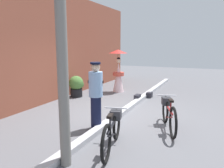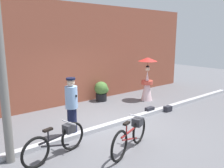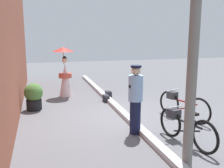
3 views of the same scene
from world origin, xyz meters
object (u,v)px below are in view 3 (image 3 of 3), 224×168
person_officer (135,98)px  bicycle_far_side (182,105)px  utility_pole (194,32)px  backpack_spare (109,94)px  bicycle_near_officer (184,126)px  potted_plant_by_door (34,96)px  backpack_on_pavement (106,98)px  person_with_parasol (65,72)px

person_officer → bicycle_far_side: bearing=-67.0°
bicycle_far_side → utility_pole: bearing=152.3°
bicycle_far_side → backpack_spare: (3.11, 1.30, -0.31)m
bicycle_near_officer → potted_plant_by_door: size_ratio=2.01×
person_officer → potted_plant_by_door: 3.63m
bicycle_far_side → backpack_spare: bicycle_far_side is taller
bicycle_near_officer → backpack_on_pavement: 4.02m
bicycle_far_side → backpack_spare: bearing=22.7°
bicycle_far_side → person_officer: person_officer is taller
potted_plant_by_door → person_with_parasol: bearing=-35.0°
bicycle_far_side → utility_pole: 3.41m
bicycle_far_side → backpack_on_pavement: bearing=33.0°
bicycle_near_officer → person_with_parasol: (5.17, 2.04, 0.54)m
person_with_parasol → potted_plant_by_door: size_ratio=2.19×
backpack_spare → bicycle_far_side: bearing=-157.3°
bicycle_near_officer → backpack_spare: (4.63, 0.48, -0.29)m
person_with_parasol → utility_pole: (-6.10, -1.57, 1.47)m
backpack_on_pavement → person_officer: bearing=178.6°
backpack_on_pavement → utility_pole: size_ratio=0.07×
person_officer → person_with_parasol: bearing=15.7°
bicycle_near_officer → backpack_spare: 4.67m
person_officer → backpack_on_pavement: (3.11, -0.07, -0.76)m
person_officer → bicycle_near_officer: bearing=-135.4°
backpack_spare → person_officer: bearing=174.9°
person_officer → backpack_on_pavement: bearing=-1.4°
bicycle_far_side → backpack_on_pavement: 2.89m
bicycle_near_officer → potted_plant_by_door: bearing=41.6°
bicycle_far_side → backpack_spare: size_ratio=5.77×
backpack_spare → utility_pole: utility_pole is taller
bicycle_far_side → person_officer: (-0.70, 1.64, 0.47)m
person_with_parasol → backpack_on_pavement: size_ratio=5.48×
person_officer → potted_plant_by_door: person_officer is taller
bicycle_far_side → potted_plant_by_door: size_ratio=1.99×
bicycle_near_officer → utility_pole: bearing=152.9°
bicycle_near_officer → potted_plant_by_door: (3.57, 3.17, 0.05)m
person_with_parasol → backpack_on_pavement: person_with_parasol is taller
potted_plant_by_door → backpack_on_pavement: (0.37, -2.42, -0.33)m
person_officer → utility_pole: utility_pole is taller
bicycle_near_officer → backpack_on_pavement: bicycle_near_officer is taller
bicycle_far_side → potted_plant_by_door: potted_plant_by_door is taller
bicycle_near_officer → potted_plant_by_door: 4.77m
person_officer → person_with_parasol: (4.34, 1.22, 0.06)m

